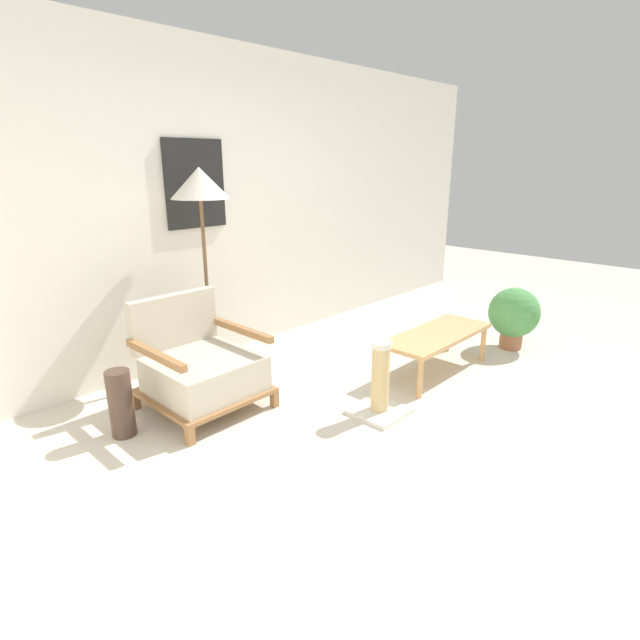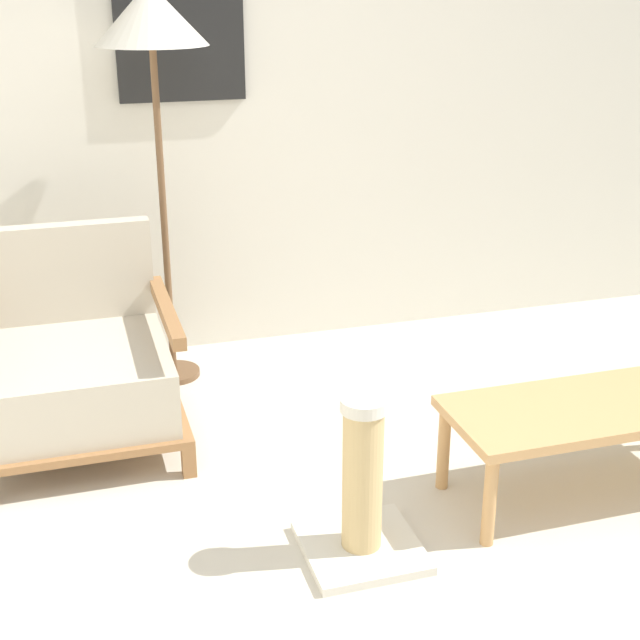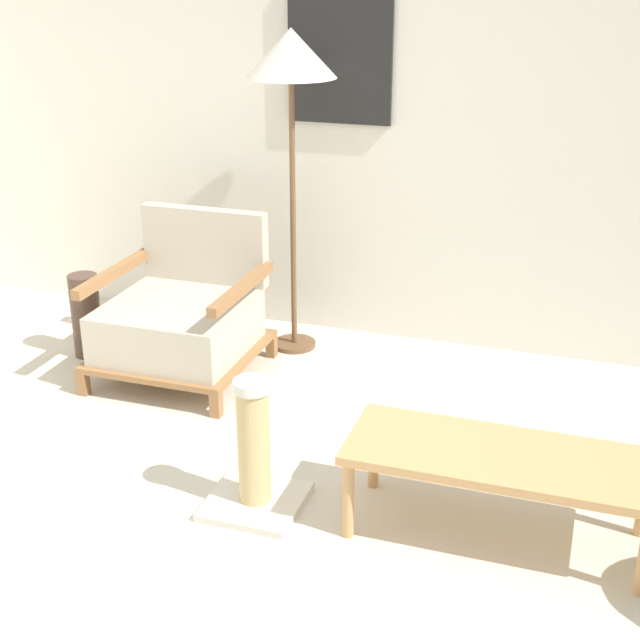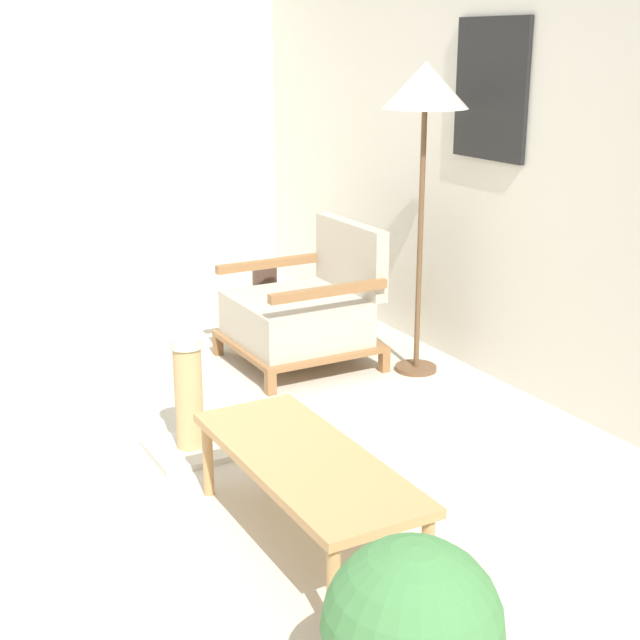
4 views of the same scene
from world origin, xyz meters
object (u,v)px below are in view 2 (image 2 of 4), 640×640
armchair (76,369)px  scratching_post (362,497)px  floor_lamp (151,30)px  coffee_table (605,412)px

armchair → scratching_post: size_ratio=1.46×
floor_lamp → coffee_table: size_ratio=1.52×
floor_lamp → coffee_table: (1.31, -1.40, -1.20)m
armchair → floor_lamp: 1.37m
armchair → floor_lamp: bearing=49.1°
armchair → coffee_table: size_ratio=0.71×
floor_lamp → scratching_post: 2.03m
armchair → scratching_post: armchair is taller
coffee_table → armchair: bearing=152.4°
coffee_table → scratching_post: scratching_post is taller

